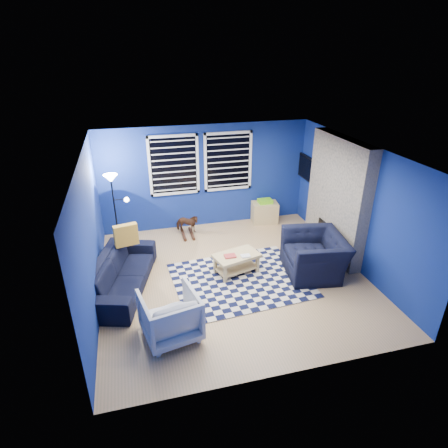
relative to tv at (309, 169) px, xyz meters
name	(u,v)px	position (x,y,z in m)	size (l,w,h in m)	color
floor	(233,277)	(-2.45, -2.00, -1.40)	(5.00, 5.00, 0.00)	tan
ceiling	(235,151)	(-2.45, -2.00, 1.10)	(5.00, 5.00, 0.00)	white
wall_back	(206,177)	(-2.45, 0.50, -0.15)	(5.00, 5.00, 0.00)	navy
wall_left	(90,235)	(-4.95, -2.00, -0.15)	(5.00, 5.00, 0.00)	navy
wall_right	(356,206)	(0.05, -2.00, -0.15)	(5.00, 5.00, 0.00)	navy
fireplace	(336,200)	(-0.09, -1.50, -0.20)	(0.65, 2.00, 2.50)	gray
window_left	(174,166)	(-3.20, 0.46, 0.20)	(1.17, 0.06, 1.42)	black
window_right	(228,162)	(-1.90, 0.46, 0.20)	(1.17, 0.06, 1.42)	black
tv	(309,169)	(0.00, 0.00, 0.00)	(0.07, 1.00, 0.58)	black
rug	(240,280)	(-2.35, -2.15, -1.39)	(2.50, 2.00, 0.02)	black
sofa	(121,273)	(-4.55, -1.83, -1.08)	(0.85, 2.18, 0.64)	black
armchair_big	(314,255)	(-0.86, -2.23, -1.00)	(1.08, 1.23, 0.80)	black
armchair_bent	(170,315)	(-3.83, -3.33, -1.02)	(0.82, 0.85, 0.77)	gray
rocking_horse	(187,224)	(-3.02, -0.01, -1.09)	(0.56, 0.25, 0.47)	#4E3219
coffee_table	(236,260)	(-2.35, -1.87, -1.10)	(0.98, 0.72, 0.44)	tan
cabinet	(265,212)	(-0.98, 0.25, -1.13)	(0.68, 0.49, 0.62)	tan
floor_lamp	(113,189)	(-4.58, -0.20, -0.01)	(0.46, 0.29, 1.70)	black
throw_pillow	(126,235)	(-4.40, -1.35, -0.55)	(0.45, 0.13, 0.42)	gold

